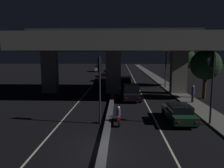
{
  "coord_description": "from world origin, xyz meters",
  "views": [
    {
      "loc": [
        0.9,
        -11.38,
        5.32
      ],
      "look_at": [
        -0.07,
        14.24,
        1.72
      ],
      "focal_mm": 35.0,
      "sensor_mm": 36.0,
      "label": 1
    }
  ],
  "objects_px": {
    "car_dark_blue_third": "(126,83)",
    "motorcycle_white_filtering_far": "(120,87)",
    "motorcycle_red_filtering_near": "(118,116)",
    "car_dark_blue_lead_oncoming": "(101,83)",
    "car_dark_blue_third_oncoming": "(107,73)",
    "car_dark_green_lead": "(179,112)",
    "car_dark_red_second_oncoming": "(105,77)",
    "car_white_fourth_oncoming": "(98,68)",
    "pedestrian_on_sidewalk": "(193,94)",
    "traffic_light_left_of_median": "(100,78)",
    "motorcycle_blue_filtering_mid": "(120,94)",
    "traffic_light_right_of_median": "(212,76)",
    "car_black_second": "(131,92)",
    "street_lamp": "(163,58)"
  },
  "relations": [
    {
      "from": "street_lamp",
      "to": "motorcycle_blue_filtering_mid",
      "type": "height_order",
      "value": "street_lamp"
    },
    {
      "from": "street_lamp",
      "to": "traffic_light_left_of_median",
      "type": "bearing_deg",
      "value": -114.77
    },
    {
      "from": "car_dark_green_lead",
      "to": "motorcycle_red_filtering_near",
      "type": "distance_m",
      "value": 4.82
    },
    {
      "from": "car_dark_blue_third_oncoming",
      "to": "motorcycle_blue_filtering_mid",
      "type": "xyz_separation_m",
      "value": [
        2.97,
        -25.64,
        -0.17
      ]
    },
    {
      "from": "car_dark_blue_lead_oncoming",
      "to": "motorcycle_red_filtering_near",
      "type": "xyz_separation_m",
      "value": [
        2.97,
        -17.84,
        -0.13
      ]
    },
    {
      "from": "car_dark_blue_lead_oncoming",
      "to": "motorcycle_white_filtering_far",
      "type": "distance_m",
      "value": 4.31
    },
    {
      "from": "traffic_light_right_of_median",
      "to": "car_dark_blue_third",
      "type": "relative_size",
      "value": 1.22
    },
    {
      "from": "car_dark_blue_third",
      "to": "car_dark_blue_lead_oncoming",
      "type": "height_order",
      "value": "car_dark_blue_third"
    },
    {
      "from": "traffic_light_left_of_median",
      "to": "car_dark_blue_third",
      "type": "xyz_separation_m",
      "value": [
        2.37,
        16.66,
        -2.58
      ]
    },
    {
      "from": "motorcycle_white_filtering_far",
      "to": "car_dark_red_second_oncoming",
      "type": "bearing_deg",
      "value": 17.82
    },
    {
      "from": "car_dark_blue_third_oncoming",
      "to": "motorcycle_white_filtering_far",
      "type": "bearing_deg",
      "value": 10.01
    },
    {
      "from": "motorcycle_red_filtering_near",
      "to": "pedestrian_on_sidewalk",
      "type": "xyz_separation_m",
      "value": [
        7.89,
        7.22,
        0.47
      ]
    },
    {
      "from": "car_dark_green_lead",
      "to": "car_dark_blue_lead_oncoming",
      "type": "bearing_deg",
      "value": 23.34
    },
    {
      "from": "car_dark_blue_third",
      "to": "motorcycle_red_filtering_near",
      "type": "relative_size",
      "value": 2.34
    },
    {
      "from": "car_dark_blue_third_oncoming",
      "to": "pedestrian_on_sidewalk",
      "type": "height_order",
      "value": "pedestrian_on_sidewalk"
    },
    {
      "from": "pedestrian_on_sidewalk",
      "to": "car_dark_blue_third_oncoming",
      "type": "bearing_deg",
      "value": 111.59
    },
    {
      "from": "car_dark_blue_lead_oncoming",
      "to": "car_dark_blue_third_oncoming",
      "type": "distance_m",
      "value": 16.59
    },
    {
      "from": "pedestrian_on_sidewalk",
      "to": "car_dark_red_second_oncoming",
      "type": "bearing_deg",
      "value": 119.64
    },
    {
      "from": "traffic_light_right_of_median",
      "to": "car_dark_blue_third",
      "type": "distance_m",
      "value": 17.89
    },
    {
      "from": "traffic_light_right_of_median",
      "to": "car_dark_blue_third",
      "type": "xyz_separation_m",
      "value": [
        -5.88,
        16.66,
        -2.8
      ]
    },
    {
      "from": "car_dark_green_lead",
      "to": "pedestrian_on_sidewalk",
      "type": "xyz_separation_m",
      "value": [
        3.15,
        6.38,
        0.34
      ]
    },
    {
      "from": "traffic_light_left_of_median",
      "to": "car_dark_green_lead",
      "type": "distance_m",
      "value": 6.79
    },
    {
      "from": "car_white_fourth_oncoming",
      "to": "car_dark_blue_third",
      "type": "bearing_deg",
      "value": 10.69
    },
    {
      "from": "car_dark_green_lead",
      "to": "motorcycle_white_filtering_far",
      "type": "xyz_separation_m",
      "value": [
        -4.59,
        14.03,
        -0.14
      ]
    },
    {
      "from": "motorcycle_red_filtering_near",
      "to": "pedestrian_on_sidewalk",
      "type": "relative_size",
      "value": 1.05
    },
    {
      "from": "traffic_light_right_of_median",
      "to": "car_white_fourth_oncoming",
      "type": "distance_m",
      "value": 49.96
    },
    {
      "from": "car_black_second",
      "to": "motorcycle_white_filtering_far",
      "type": "relative_size",
      "value": 2.29
    },
    {
      "from": "motorcycle_blue_filtering_mid",
      "to": "pedestrian_on_sidewalk",
      "type": "xyz_separation_m",
      "value": [
        7.8,
        -1.58,
        0.44
      ]
    },
    {
      "from": "car_dark_green_lead",
      "to": "car_dark_blue_third_oncoming",
      "type": "distance_m",
      "value": 34.44
    },
    {
      "from": "car_black_second",
      "to": "motorcycle_red_filtering_near",
      "type": "distance_m",
      "value": 8.75
    },
    {
      "from": "car_dark_blue_third",
      "to": "car_dark_blue_third_oncoming",
      "type": "height_order",
      "value": "car_dark_blue_third"
    },
    {
      "from": "traffic_light_left_of_median",
      "to": "pedestrian_on_sidewalk",
      "type": "distance_m",
      "value": 11.95
    },
    {
      "from": "traffic_light_right_of_median",
      "to": "car_dark_blue_lead_oncoming",
      "type": "height_order",
      "value": "traffic_light_right_of_median"
    },
    {
      "from": "traffic_light_left_of_median",
      "to": "car_dark_blue_lead_oncoming",
      "type": "distance_m",
      "value": 18.01
    },
    {
      "from": "car_black_second",
      "to": "car_white_fourth_oncoming",
      "type": "bearing_deg",
      "value": 10.17
    },
    {
      "from": "traffic_light_right_of_median",
      "to": "pedestrian_on_sidewalk",
      "type": "relative_size",
      "value": 2.99
    },
    {
      "from": "car_dark_blue_third_oncoming",
      "to": "motorcycle_white_filtering_far",
      "type": "xyz_separation_m",
      "value": [
        3.03,
        -19.57,
        -0.22
      ]
    },
    {
      "from": "car_dark_blue_lead_oncoming",
      "to": "motorcycle_white_filtering_far",
      "type": "bearing_deg",
      "value": 46.27
    },
    {
      "from": "street_lamp",
      "to": "car_black_second",
      "type": "relative_size",
      "value": 1.82
    },
    {
      "from": "motorcycle_red_filtering_near",
      "to": "car_dark_blue_lead_oncoming",
      "type": "bearing_deg",
      "value": 5.36
    },
    {
      "from": "car_dark_red_second_oncoming",
      "to": "car_dark_blue_third",
      "type": "bearing_deg",
      "value": 23.78
    },
    {
      "from": "car_dark_blue_lead_oncoming",
      "to": "car_dark_blue_third_oncoming",
      "type": "relative_size",
      "value": 1.05
    },
    {
      "from": "car_dark_blue_lead_oncoming",
      "to": "car_dark_blue_third_oncoming",
      "type": "height_order",
      "value": "car_dark_blue_third_oncoming"
    },
    {
      "from": "traffic_light_left_of_median",
      "to": "motorcycle_white_filtering_far",
      "type": "height_order",
      "value": "traffic_light_left_of_median"
    },
    {
      "from": "motorcycle_red_filtering_near",
      "to": "car_dark_blue_third",
      "type": "bearing_deg",
      "value": -7.38
    },
    {
      "from": "traffic_light_left_of_median",
      "to": "car_dark_blue_third",
      "type": "distance_m",
      "value": 17.03
    },
    {
      "from": "traffic_light_right_of_median",
      "to": "car_black_second",
      "type": "bearing_deg",
      "value": 122.63
    },
    {
      "from": "traffic_light_left_of_median",
      "to": "car_dark_red_second_oncoming",
      "type": "relative_size",
      "value": 1.26
    },
    {
      "from": "car_dark_green_lead",
      "to": "car_dark_blue_third",
      "type": "bearing_deg",
      "value": 12.28
    },
    {
      "from": "car_dark_blue_third",
      "to": "motorcycle_white_filtering_far",
      "type": "relative_size",
      "value": 2.43
    }
  ]
}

